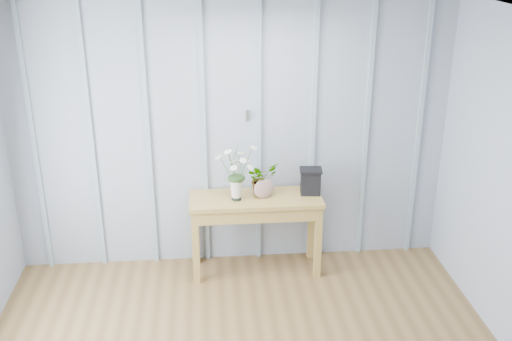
{
  "coord_description": "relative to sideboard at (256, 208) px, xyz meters",
  "views": [
    {
      "loc": [
        -0.23,
        -2.92,
        3.0
      ],
      "look_at": [
        0.2,
        1.94,
        1.03
      ],
      "focal_mm": 42.0,
      "sensor_mm": 36.0,
      "label": 1
    }
  ],
  "objects": [
    {
      "name": "felt_disc_vessel",
      "position": [
        0.07,
        -0.03,
        0.21
      ],
      "size": [
        0.2,
        0.09,
        0.19
      ],
      "primitive_type": "ellipsoid",
      "rotation": [
        0.0,
        0.0,
        0.23
      ],
      "color": "brown",
      "rests_on": "sideboard"
    },
    {
      "name": "carved_box",
      "position": [
        0.51,
        0.03,
        0.24
      ],
      "size": [
        0.21,
        0.17,
        0.24
      ],
      "color": "black",
      "rests_on": "sideboard"
    },
    {
      "name": "daisy_vase",
      "position": [
        -0.17,
        -0.04,
        0.45
      ],
      "size": [
        0.38,
        0.29,
        0.54
      ],
      "color": "black",
      "rests_on": "sideboard"
    },
    {
      "name": "spider_plant",
      "position": [
        0.06,
        0.06,
        0.27
      ],
      "size": [
        0.36,
        0.35,
        0.31
      ],
      "primitive_type": "imported",
      "rotation": [
        0.0,
        0.0,
        0.61
      ],
      "color": "#1E3D19",
      "rests_on": "sideboard"
    },
    {
      "name": "room_shell",
      "position": [
        -0.2,
        -1.08,
        1.35
      ],
      "size": [
        4.0,
        4.5,
        2.5
      ],
      "color": "#98A3B7",
      "rests_on": "ground"
    },
    {
      "name": "sideboard",
      "position": [
        0.0,
        0.0,
        0.0
      ],
      "size": [
        1.2,
        0.45,
        0.75
      ],
      "color": "#A1823D",
      "rests_on": "ground"
    }
  ]
}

